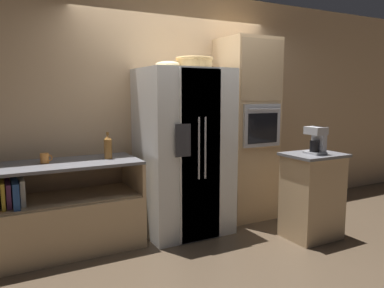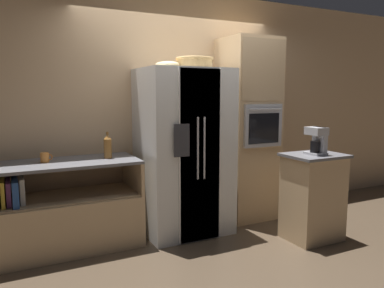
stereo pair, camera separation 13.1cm
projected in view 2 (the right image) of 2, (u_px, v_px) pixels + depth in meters
ground_plane at (195, 229)px, 4.39m from camera, size 20.00×20.00×0.00m
wall_back at (177, 108)px, 4.63m from camera, size 12.00×0.06×2.80m
counter_left at (63, 217)px, 3.81m from camera, size 1.49×0.68×0.91m
refrigerator at (184, 151)px, 4.25m from camera, size 0.96×0.84×1.85m
wall_oven at (248, 129)px, 4.72m from camera, size 0.65×0.67×2.25m
island_counter at (313, 197)px, 4.06m from camera, size 0.61×0.49×0.94m
wicker_basket at (194, 62)px, 4.08m from camera, size 0.41×0.41×0.12m
fruit_bowl at (168, 65)px, 4.02m from camera, size 0.27×0.27×0.07m
bottle_tall at (108, 146)px, 3.92m from camera, size 0.08×0.08×0.28m
mug at (45, 157)px, 3.70m from camera, size 0.12×0.08×0.10m
coffee_maker at (317, 140)px, 3.95m from camera, size 0.16×0.20×0.29m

